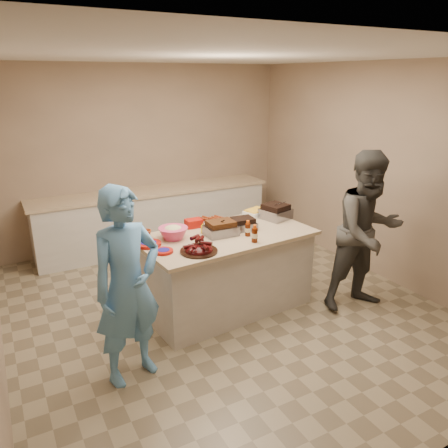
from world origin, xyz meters
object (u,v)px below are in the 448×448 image
island (226,307)px  bbq_bottle_a (254,242)px  roasting_pan (275,218)px  bbq_bottle_b (248,236)px  mustard_bottle (203,233)px  plastic_cup (147,238)px  coleslaw_bowl (173,239)px  guest_gray (359,305)px  guest_blue (135,374)px  rib_platter (199,252)px

island → bbq_bottle_a: bearing=-72.8°
roasting_pan → bbq_bottle_b: size_ratio=1.77×
bbq_bottle_b → mustard_bottle: bearing=141.0°
island → plastic_cup: (-0.80, 0.29, 0.89)m
coleslaw_bowl → bbq_bottle_b: 0.79m
roasting_pan → guest_gray: bearing=-70.4°
roasting_pan → island: bearing=179.6°
bbq_bottle_b → coleslaw_bowl: bearing=158.1°
bbq_bottle_a → guest_blue: (-1.43, -0.31, -0.89)m
roasting_pan → plastic_cup: roasting_pan is taller
mustard_bottle → guest_gray: size_ratio=0.06×
mustard_bottle → guest_gray: 2.01m
bbq_bottle_b → roasting_pan: bearing=30.4°
bbq_bottle_a → bbq_bottle_b: bbq_bottle_a is taller
coleslaw_bowl → plastic_cup: size_ratio=3.16×
rib_platter → coleslaw_bowl: (-0.08, 0.46, 0.00)m
bbq_bottle_b → plastic_cup: 1.07m
coleslaw_bowl → mustard_bottle: 0.35m
island → guest_blue: bearing=-157.9°
rib_platter → island: bearing=33.7°
island → mustard_bottle: (-0.21, 0.15, 0.89)m
coleslaw_bowl → plastic_cup: coleslaw_bowl is taller
island → mustard_bottle: mustard_bottle is taller
mustard_bottle → plastic_cup: (-0.59, 0.13, 0.00)m
bbq_bottle_b → mustard_bottle: size_ratio=1.51×
bbq_bottle_b → bbq_bottle_a: bearing=-100.3°
rib_platter → guest_gray: bearing=-11.4°
rib_platter → roasting_pan: bearing=22.3°
island → rib_platter: 1.06m
island → guest_gray: bearing=-31.5°
roasting_pan → coleslaw_bowl: (-1.34, -0.06, 0.00)m
rib_platter → roasting_pan: (1.26, 0.52, 0.00)m
mustard_bottle → island: bearing=-36.4°
bbq_bottle_a → guest_blue: 1.71m
coleslaw_bowl → mustard_bottle: (0.35, 0.01, 0.00)m
rib_platter → bbq_bottle_a: bearing=-2.8°
rib_platter → mustard_bottle: bearing=60.1°
roasting_pan → bbq_bottle_a: 0.84m
plastic_cup → guest_blue: plastic_cup is taller
coleslaw_bowl → island: bearing=-13.8°
rib_platter → bbq_bottle_b: bbq_bottle_b is taller
rib_platter → coleslaw_bowl: bearing=100.0°
coleslaw_bowl → bbq_bottle_b: coleslaw_bowl is taller
island → coleslaw_bowl: (-0.56, 0.14, 0.89)m
bbq_bottle_a → guest_gray: bbq_bottle_a is taller
guest_blue → guest_gray: (2.68, -0.04, 0.00)m
island → roasting_pan: size_ratio=6.20×
coleslaw_bowl → rib_platter: bearing=-80.0°
bbq_bottle_b → guest_blue: bbq_bottle_b is taller
island → coleslaw_bowl: 1.06m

